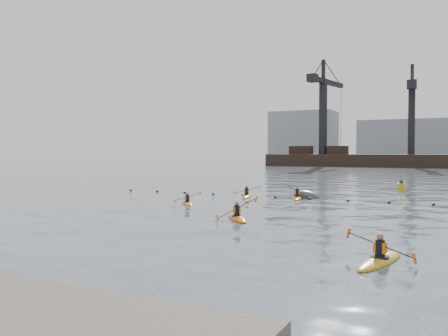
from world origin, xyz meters
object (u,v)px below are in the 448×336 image
(kayaker_2, at_px, (187,203))
(kayaker_5, at_px, (247,196))
(kayaker_0, at_px, (237,217))
(nav_buoy, at_px, (401,187))
(kayaker_1, at_px, (380,260))
(kayaker_3, at_px, (297,197))
(mooring_buoy, at_px, (307,198))

(kayaker_2, relative_size, kayaker_5, 0.77)
(kayaker_0, distance_m, nav_buoy, 24.98)
(kayaker_1, bearing_deg, kayaker_5, 136.88)
(kayaker_0, relative_size, kayaker_2, 1.21)
(kayaker_3, relative_size, nav_buoy, 2.77)
(kayaker_2, xyz_separation_m, kayaker_5, (1.61, 6.90, 0.01))
(nav_buoy, bearing_deg, kayaker_1, -84.65)
(kayaker_0, xyz_separation_m, kayaker_3, (-0.62, 12.61, -0.00))
(kayaker_1, distance_m, mooring_buoy, 22.62)
(kayaker_0, distance_m, kayaker_5, 13.12)
(mooring_buoy, bearing_deg, kayaker_5, -164.26)
(kayaker_5, distance_m, nav_buoy, 16.24)
(kayaker_0, distance_m, kayaker_3, 12.62)
(kayaker_2, height_order, kayaker_3, kayaker_3)
(kayaker_2, relative_size, nav_buoy, 2.08)
(kayaker_3, height_order, mooring_buoy, kayaker_3)
(kayaker_1, distance_m, nav_buoy, 31.63)
(kayaker_5, bearing_deg, kayaker_3, -11.54)
(kayaker_2, bearing_deg, kayaker_5, 36.89)
(kayaker_2, xyz_separation_m, kayaker_3, (5.89, 7.33, 0.02))
(kayaker_2, distance_m, nav_buoy, 22.71)
(kayaker_5, bearing_deg, nav_buoy, 30.74)
(kayaker_1, xyz_separation_m, kayaker_3, (-9.52, 19.84, -0.00))
(kayaker_0, height_order, kayaker_3, kayaker_3)
(kayaker_0, relative_size, nav_buoy, 2.51)
(mooring_buoy, relative_size, nav_buoy, 1.85)
(kayaker_0, relative_size, kayaker_3, 0.91)
(kayaker_3, distance_m, mooring_buoy, 1.10)
(kayaker_2, height_order, nav_buoy, nav_buoy)
(kayaker_0, bearing_deg, nav_buoy, 38.21)
(kayaker_1, bearing_deg, kayaker_2, 152.40)
(kayaker_0, bearing_deg, kayaker_1, -77.11)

